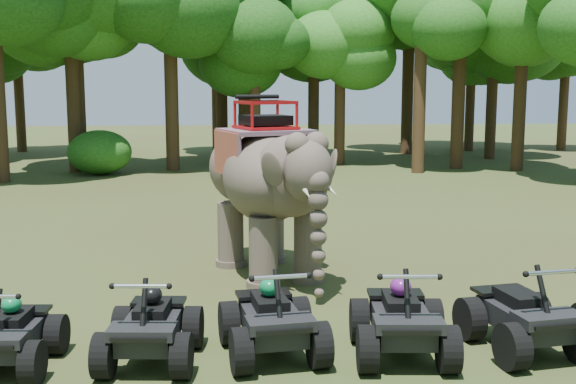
# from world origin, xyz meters

# --- Properties ---
(ground) EXTENTS (110.00, 110.00, 0.00)m
(ground) POSITION_xyz_m (0.00, 0.00, 0.00)
(ground) COLOR #47381E
(ground) RESTS_ON ground
(elephant) EXTENTS (3.26, 4.68, 3.61)m
(elephant) POSITION_xyz_m (-0.31, 2.61, 1.80)
(elephant) COLOR #4C3F37
(elephant) RESTS_ON ground
(atv_0) EXTENTS (1.29, 1.70, 1.21)m
(atv_0) POSITION_xyz_m (-4.06, -2.07, 0.60)
(atv_0) COLOR black
(atv_0) RESTS_ON ground
(atv_1) EXTENTS (1.41, 1.85, 1.30)m
(atv_1) POSITION_xyz_m (-2.16, -1.99, 0.65)
(atv_1) COLOR black
(atv_1) RESTS_ON ground
(atv_2) EXTENTS (1.59, 2.00, 1.36)m
(atv_2) POSITION_xyz_m (-0.46, -1.87, 0.68)
(atv_2) COLOR black
(atv_2) RESTS_ON ground
(atv_3) EXTENTS (1.50, 1.96, 1.37)m
(atv_3) POSITION_xyz_m (1.38, -2.04, 0.69)
(atv_3) COLOR black
(atv_3) RESTS_ON ground
(atv_4) EXTENTS (1.64, 2.05, 1.37)m
(atv_4) POSITION_xyz_m (3.21, -1.96, 0.69)
(atv_4) COLOR black
(atv_4) RESTS_ON ground
(tree_0) EXTENTS (4.69, 4.69, 6.70)m
(tree_0) POSITION_xyz_m (0.00, 21.37, 3.35)
(tree_0) COLOR #195114
(tree_0) RESTS_ON ground
(tree_1) EXTENTS (5.02, 5.02, 7.17)m
(tree_1) POSITION_xyz_m (4.03, 22.24, 3.59)
(tree_1) COLOR #195114
(tree_1) RESTS_ON ground
(tree_2) EXTENTS (5.41, 5.41, 7.72)m
(tree_2) POSITION_xyz_m (6.96, 18.81, 3.86)
(tree_2) COLOR #195114
(tree_2) RESTS_ON ground
(tree_3) EXTENTS (5.99, 5.99, 8.55)m
(tree_3) POSITION_xyz_m (11.59, 19.35, 4.28)
(tree_3) COLOR #195114
(tree_3) RESTS_ON ground
(tree_30) EXTENTS (5.94, 5.94, 8.48)m
(tree_30) POSITION_xyz_m (-7.77, 20.75, 4.24)
(tree_30) COLOR #195114
(tree_30) RESTS_ON ground
(tree_31) EXTENTS (6.86, 6.86, 9.80)m
(tree_31) POSITION_xyz_m (-3.71, 20.64, 4.90)
(tree_31) COLOR #195114
(tree_31) RESTS_ON ground
(tree_32) EXTENTS (5.32, 5.32, 7.60)m
(tree_32) POSITION_xyz_m (17.90, 28.58, 3.80)
(tree_32) COLOR #195114
(tree_32) RESTS_ON ground
(tree_34) EXTENTS (6.12, 6.12, 8.75)m
(tree_34) POSITION_xyz_m (-0.45, 27.37, 4.37)
(tree_34) COLOR #195114
(tree_34) RESTS_ON ground
(tree_35) EXTENTS (5.94, 5.94, 8.48)m
(tree_35) POSITION_xyz_m (3.04, 24.56, 4.24)
(tree_35) COLOR #195114
(tree_35) RESTS_ON ground
(tree_36) EXTENTS (7.65, 7.65, 10.93)m
(tree_36) POSITION_xyz_m (-0.34, 24.59, 5.46)
(tree_36) COLOR #195114
(tree_36) RESTS_ON ground
(tree_37) EXTENTS (5.38, 5.38, 7.68)m
(tree_37) POSITION_xyz_m (14.05, 29.62, 3.84)
(tree_37) COLOR #195114
(tree_37) RESTS_ON ground
(tree_38) EXTENTS (7.44, 7.44, 10.63)m
(tree_38) POSITION_xyz_m (8.49, 27.31, 5.32)
(tree_38) COLOR #195114
(tree_38) RESTS_ON ground
(tree_39) EXTENTS (6.64, 6.64, 9.48)m
(tree_39) POSITION_xyz_m (9.12, 20.29, 4.74)
(tree_39) COLOR #195114
(tree_39) RESTS_ON ground
(tree_41) EXTENTS (5.21, 5.21, 7.44)m
(tree_41) POSITION_xyz_m (12.45, 28.65, 3.72)
(tree_41) COLOR #195114
(tree_41) RESTS_ON ground
(tree_42) EXTENTS (7.09, 7.09, 10.13)m
(tree_42) POSITION_xyz_m (12.05, 29.67, 5.07)
(tree_42) COLOR #195114
(tree_42) RESTS_ON ground
(tree_43) EXTENTS (7.50, 7.50, 10.71)m
(tree_43) POSITION_xyz_m (-1.61, 26.41, 5.35)
(tree_43) COLOR #195114
(tree_43) RESTS_ON ground
(tree_44) EXTENTS (6.68, 6.68, 9.55)m
(tree_44) POSITION_xyz_m (-7.88, 20.24, 4.77)
(tree_44) COLOR #195114
(tree_44) RESTS_ON ground
(tree_45) EXTENTS (6.00, 6.00, 8.57)m
(tree_45) POSITION_xyz_m (-1.91, 28.80, 4.29)
(tree_45) COLOR #195114
(tree_45) RESTS_ON ground
(tree_46) EXTENTS (5.68, 5.68, 8.12)m
(tree_46) POSITION_xyz_m (12.12, 24.31, 4.06)
(tree_46) COLOR #195114
(tree_46) RESTS_ON ground
(tree_47) EXTENTS (5.38, 5.38, 7.69)m
(tree_47) POSITION_xyz_m (-12.95, 29.92, 3.84)
(tree_47) COLOR #195114
(tree_47) RESTS_ON ground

